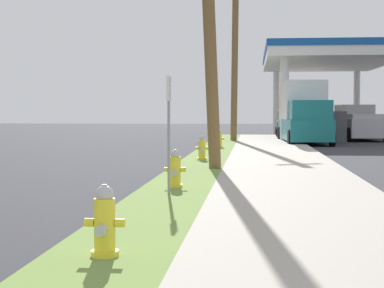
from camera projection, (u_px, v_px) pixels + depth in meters
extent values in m
cylinder|color=yellow|center=(105.00, 253.00, 6.68)|extent=(0.29, 0.29, 0.06)
cylinder|color=yellow|center=(105.00, 227.00, 6.67)|extent=(0.22, 0.22, 0.60)
sphere|color=#B2B2B7|center=(104.00, 195.00, 6.65)|extent=(0.19, 0.19, 0.19)
cylinder|color=#B2B2B7|center=(104.00, 187.00, 6.65)|extent=(0.06, 0.06, 0.05)
cylinder|color=yellow|center=(89.00, 222.00, 6.68)|extent=(0.10, 0.09, 0.09)
cylinder|color=yellow|center=(120.00, 223.00, 6.65)|extent=(0.10, 0.09, 0.09)
cylinder|color=#B2B2B7|center=(101.00, 231.00, 6.50)|extent=(0.11, 0.12, 0.11)
cylinder|color=yellow|center=(175.00, 186.00, 12.71)|extent=(0.29, 0.29, 0.06)
cylinder|color=yellow|center=(175.00, 172.00, 12.69)|extent=(0.22, 0.22, 0.60)
sphere|color=#B2B2B7|center=(175.00, 155.00, 12.68)|extent=(0.19, 0.19, 0.19)
cylinder|color=#B2B2B7|center=(175.00, 151.00, 12.67)|extent=(0.06, 0.06, 0.05)
cylinder|color=yellow|center=(167.00, 170.00, 12.71)|extent=(0.10, 0.09, 0.09)
cylinder|color=yellow|center=(183.00, 170.00, 12.68)|extent=(0.10, 0.09, 0.09)
cylinder|color=#B2B2B7|center=(174.00, 173.00, 12.52)|extent=(0.11, 0.12, 0.11)
cylinder|color=yellow|center=(202.00, 158.00, 19.97)|extent=(0.29, 0.29, 0.06)
cylinder|color=yellow|center=(202.00, 150.00, 19.95)|extent=(0.22, 0.22, 0.60)
sphere|color=#B2B2B7|center=(202.00, 139.00, 19.94)|extent=(0.19, 0.19, 0.19)
cylinder|color=#B2B2B7|center=(202.00, 136.00, 19.93)|extent=(0.06, 0.06, 0.05)
cylinder|color=yellow|center=(197.00, 148.00, 19.97)|extent=(0.10, 0.09, 0.09)
cylinder|color=yellow|center=(207.00, 148.00, 19.94)|extent=(0.10, 0.09, 0.09)
cylinder|color=#B2B2B7|center=(202.00, 150.00, 19.78)|extent=(0.11, 0.12, 0.11)
cylinder|color=yellow|center=(219.00, 146.00, 26.71)|extent=(0.29, 0.29, 0.06)
cylinder|color=yellow|center=(219.00, 140.00, 26.70)|extent=(0.22, 0.22, 0.60)
sphere|color=#B2B2B7|center=(219.00, 132.00, 26.68)|extent=(0.19, 0.19, 0.19)
cylinder|color=#B2B2B7|center=(219.00, 130.00, 26.68)|extent=(0.06, 0.06, 0.05)
cylinder|color=yellow|center=(215.00, 139.00, 26.71)|extent=(0.10, 0.09, 0.09)
cylinder|color=yellow|center=(223.00, 139.00, 26.68)|extent=(0.10, 0.09, 0.09)
cylinder|color=#B2B2B7|center=(219.00, 140.00, 26.53)|extent=(0.11, 0.12, 0.11)
cylinder|color=brown|center=(235.00, 51.00, 32.65)|extent=(0.52, 0.47, 9.04)
cylinder|color=gray|center=(169.00, 136.00, 11.59)|extent=(0.05, 0.05, 2.10)
cube|color=white|center=(169.00, 89.00, 11.55)|extent=(0.04, 0.36, 0.44)
cylinder|color=silver|center=(284.00, 100.00, 33.44)|extent=(0.44, 0.44, 4.40)
cylinder|color=silver|center=(276.00, 103.00, 45.29)|extent=(0.44, 0.44, 4.40)
cylinder|color=silver|center=(357.00, 102.00, 44.77)|extent=(0.44, 0.44, 4.40)
cube|color=white|center=(326.00, 61.00, 38.98)|extent=(7.33, 13.71, 0.50)
cube|color=#144C9E|center=(326.00, 53.00, 38.96)|extent=(7.43, 13.81, 0.36)
cube|color=#47474C|center=(338.00, 127.00, 33.26)|extent=(0.70, 1.10, 1.60)
cube|color=#47474C|center=(316.00, 123.00, 45.10)|extent=(0.70, 1.10, 1.60)
cube|color=white|center=(311.00, 125.00, 46.17)|extent=(2.04, 4.58, 0.85)
cube|color=white|center=(311.00, 115.00, 45.91)|extent=(1.70, 2.10, 0.56)
cylinder|color=black|center=(296.00, 129.00, 47.92)|extent=(0.25, 0.61, 0.60)
cylinder|color=black|center=(319.00, 129.00, 47.85)|extent=(0.25, 0.61, 0.60)
cylinder|color=black|center=(302.00, 130.00, 44.53)|extent=(0.25, 0.61, 0.60)
cylinder|color=black|center=(327.00, 130.00, 44.45)|extent=(0.25, 0.61, 0.60)
cube|color=black|center=(292.00, 128.00, 39.38)|extent=(1.90, 4.53, 0.85)
cube|color=black|center=(292.00, 116.00, 39.12)|extent=(1.64, 2.05, 0.56)
cylinder|color=black|center=(277.00, 132.00, 41.18)|extent=(0.23, 0.60, 0.60)
cylinder|color=black|center=(304.00, 132.00, 40.98)|extent=(0.23, 0.60, 0.60)
cylinder|color=black|center=(278.00, 133.00, 37.80)|extent=(0.23, 0.60, 0.60)
cylinder|color=black|center=(308.00, 134.00, 37.61)|extent=(0.23, 0.60, 0.60)
cube|color=tan|center=(307.00, 125.00, 42.35)|extent=(2.10, 5.44, 1.00)
cube|color=tan|center=(308.00, 111.00, 41.34)|extent=(1.88, 2.09, 0.76)
cube|color=tan|center=(306.00, 115.00, 43.49)|extent=(1.93, 2.95, 0.24)
cylinder|color=black|center=(324.00, 131.00, 40.12)|extent=(0.23, 0.76, 0.76)
cylinder|color=black|center=(293.00, 131.00, 40.34)|extent=(0.23, 0.76, 0.76)
cylinder|color=black|center=(319.00, 129.00, 44.39)|extent=(0.23, 0.76, 0.76)
cylinder|color=black|center=(291.00, 129.00, 44.60)|extent=(0.23, 0.76, 0.76)
cube|color=#BCBCC1|center=(358.00, 127.00, 35.82)|extent=(2.43, 5.54, 1.00)
cube|color=#BCBCC1|center=(354.00, 111.00, 36.74)|extent=(2.00, 2.19, 0.76)
cube|color=#BCBCC1|center=(364.00, 116.00, 34.60)|extent=(2.11, 3.06, 0.24)
cylinder|color=black|center=(333.00, 132.00, 37.99)|extent=(0.28, 0.78, 0.76)
cylinder|color=black|center=(366.00, 132.00, 37.97)|extent=(0.28, 0.78, 0.76)
cylinder|color=black|center=(350.00, 135.00, 33.70)|extent=(0.28, 0.78, 0.76)
cube|color=#197075|center=(304.00, 129.00, 32.10)|extent=(2.31, 6.49, 1.00)
cube|color=white|center=(302.00, 100.00, 32.79)|extent=(2.15, 4.06, 1.90)
cube|color=#197075|center=(310.00, 110.00, 30.01)|extent=(1.94, 2.14, 0.90)
cylinder|color=black|center=(332.00, 138.00, 29.43)|extent=(0.26, 0.77, 0.76)
cylinder|color=black|center=(290.00, 138.00, 29.51)|extent=(0.26, 0.77, 0.76)
cylinder|color=black|center=(315.00, 134.00, 34.72)|extent=(0.26, 0.77, 0.76)
cylinder|color=black|center=(280.00, 134.00, 34.80)|extent=(0.26, 0.77, 0.76)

